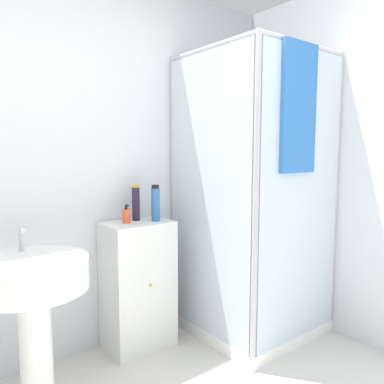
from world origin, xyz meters
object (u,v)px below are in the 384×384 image
at_px(sink, 33,298).
at_px(soap_dispenser, 126,216).
at_px(shampoo_bottle_tall_black, 136,203).
at_px(shampoo_bottle_blue, 155,203).

relative_size(sink, soap_dispenser, 7.74).
xyz_separation_m(sink, soap_dispenser, (0.68, 0.34, 0.28)).
bearing_deg(sink, shampoo_bottle_tall_black, 26.15).
height_order(sink, soap_dispenser, soap_dispenser).
bearing_deg(sink, soap_dispenser, 26.34).
bearing_deg(soap_dispenser, shampoo_bottle_blue, -15.82).
relative_size(sink, shampoo_bottle_blue, 3.92).
bearing_deg(shampoo_bottle_blue, sink, -162.06).
distance_m(shampoo_bottle_tall_black, shampoo_bottle_blue, 0.14).
bearing_deg(shampoo_bottle_tall_black, sink, -153.85).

